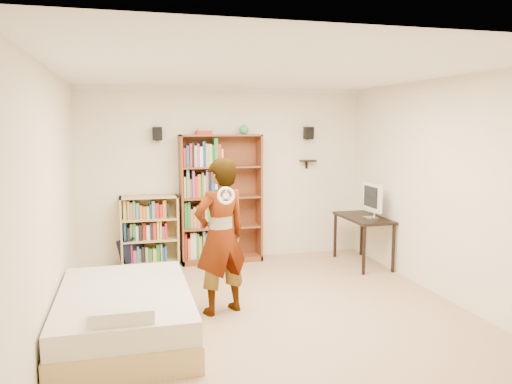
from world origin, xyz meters
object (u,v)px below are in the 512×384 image
daybed (125,308)px  person (221,236)px  tall_bookshelf (221,199)px  low_bookshelf (150,231)px  computer_desk (363,240)px

daybed → person: size_ratio=1.14×
tall_bookshelf → low_bookshelf: size_ratio=1.85×
tall_bookshelf → low_bookshelf: tall_bookshelf is taller
low_bookshelf → computer_desk: bearing=-13.1°
tall_bookshelf → daybed: bearing=-120.1°
low_bookshelf → person: 2.28m
daybed → low_bookshelf: bearing=81.7°
low_bookshelf → daybed: size_ratio=0.53×
tall_bookshelf → daybed: size_ratio=0.99×
person → computer_desk: bearing=-170.1°
daybed → person: (1.06, 0.41, 0.59)m
low_bookshelf → computer_desk: low_bookshelf is taller
low_bookshelf → computer_desk: 3.25m
computer_desk → person: bearing=-150.2°
tall_bookshelf → daybed: (-1.47, -2.53, -0.70)m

